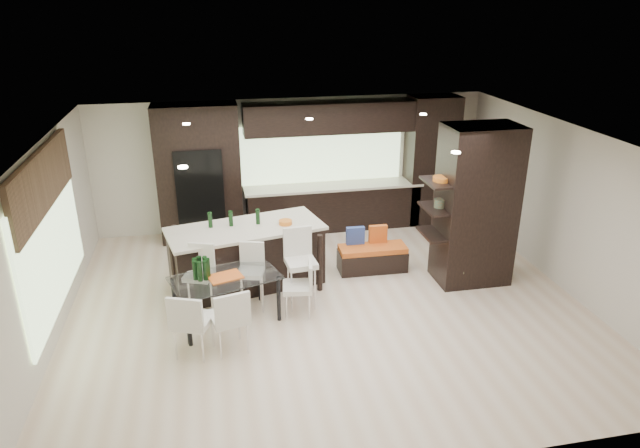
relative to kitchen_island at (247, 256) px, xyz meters
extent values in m
plane|color=beige|center=(1.18, -0.94, -0.53)|extent=(8.00, 8.00, 0.00)
cube|color=beige|center=(1.18, 2.56, 0.82)|extent=(8.00, 0.02, 2.70)
cube|color=beige|center=(-2.82, -0.94, 0.82)|extent=(0.02, 7.00, 2.70)
cube|color=beige|center=(5.18, -0.94, 0.82)|extent=(0.02, 7.00, 2.70)
cube|color=white|center=(1.18, -0.94, 2.17)|extent=(8.00, 7.00, 0.02)
cube|color=#B2D199|center=(-2.78, -0.74, 0.82)|extent=(0.04, 3.20, 1.90)
cube|color=#B2D199|center=(1.78, 2.52, 1.02)|extent=(3.40, 0.04, 1.20)
cube|color=brown|center=(-2.75, -0.74, 1.72)|extent=(0.08, 3.00, 0.80)
cube|color=white|center=(1.18, -0.69, 2.15)|extent=(4.00, 3.00, 0.02)
cube|color=black|center=(1.68, 2.23, 0.82)|extent=(6.80, 0.68, 2.70)
cube|color=black|center=(-0.72, 2.18, 0.42)|extent=(0.90, 0.68, 1.90)
cube|color=black|center=(3.78, -0.54, 0.82)|extent=(1.20, 0.80, 2.70)
cube|color=black|center=(0.00, 0.00, 0.00)|extent=(2.71, 1.61, 1.06)
cube|color=silver|center=(-0.78, -0.85, -0.08)|extent=(0.51, 0.51, 0.91)
cube|color=silver|center=(0.00, -0.84, -0.09)|extent=(0.47, 0.47, 0.87)
cube|color=silver|center=(0.78, -0.87, -0.02)|extent=(0.49, 0.49, 1.02)
cube|color=black|center=(2.23, 0.10, -0.30)|extent=(1.22, 0.49, 0.46)
cube|color=white|center=(-0.39, -1.13, -0.16)|extent=(1.73, 1.30, 0.74)
cube|color=silver|center=(-0.39, -1.89, -0.08)|extent=(0.59, 0.59, 0.90)
cube|color=silver|center=(-0.88, -1.89, -0.08)|extent=(0.63, 0.63, 0.90)
cube|color=silver|center=(0.67, -1.13, -0.12)|extent=(0.50, 0.50, 0.81)
camera|label=1|loc=(-0.49, -8.73, 4.08)|focal=32.00mm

